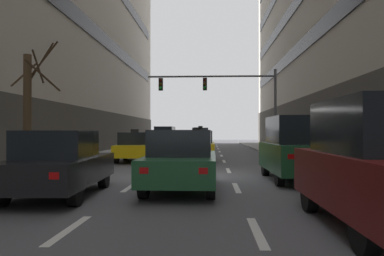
% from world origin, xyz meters
% --- Properties ---
extents(ground_plane, '(120.00, 120.00, 0.00)m').
position_xyz_m(ground_plane, '(0.00, 0.00, 0.00)').
color(ground_plane, '#515156').
extents(sidewalk_left, '(2.92, 80.00, 0.14)m').
position_xyz_m(sidewalk_left, '(-6.27, 0.00, 0.07)').
color(sidewalk_left, gray).
rests_on(sidewalk_left, ground).
extents(sidewalk_right, '(2.92, 80.00, 0.14)m').
position_xyz_m(sidewalk_right, '(6.27, 0.00, 0.07)').
color(sidewalk_right, gray).
rests_on(sidewalk_right, ground).
extents(lane_stripe_l1_s2, '(0.16, 2.00, 0.01)m').
position_xyz_m(lane_stripe_l1_s2, '(-1.60, -8.00, 0.00)').
color(lane_stripe_l1_s2, silver).
rests_on(lane_stripe_l1_s2, ground).
extents(lane_stripe_l1_s3, '(0.16, 2.00, 0.01)m').
position_xyz_m(lane_stripe_l1_s3, '(-1.60, -3.00, 0.00)').
color(lane_stripe_l1_s3, silver).
rests_on(lane_stripe_l1_s3, ground).
extents(lane_stripe_l1_s4, '(0.16, 2.00, 0.01)m').
position_xyz_m(lane_stripe_l1_s4, '(-1.60, 2.00, 0.00)').
color(lane_stripe_l1_s4, silver).
rests_on(lane_stripe_l1_s4, ground).
extents(lane_stripe_l1_s5, '(0.16, 2.00, 0.01)m').
position_xyz_m(lane_stripe_l1_s5, '(-1.60, 7.00, 0.00)').
color(lane_stripe_l1_s5, silver).
rests_on(lane_stripe_l1_s5, ground).
extents(lane_stripe_l1_s6, '(0.16, 2.00, 0.01)m').
position_xyz_m(lane_stripe_l1_s6, '(-1.60, 12.00, 0.00)').
color(lane_stripe_l1_s6, silver).
rests_on(lane_stripe_l1_s6, ground).
extents(lane_stripe_l1_s7, '(0.16, 2.00, 0.01)m').
position_xyz_m(lane_stripe_l1_s7, '(-1.60, 17.00, 0.00)').
color(lane_stripe_l1_s7, silver).
rests_on(lane_stripe_l1_s7, ground).
extents(lane_stripe_l1_s8, '(0.16, 2.00, 0.01)m').
position_xyz_m(lane_stripe_l1_s8, '(-1.60, 22.00, 0.00)').
color(lane_stripe_l1_s8, silver).
rests_on(lane_stripe_l1_s8, ground).
extents(lane_stripe_l1_s9, '(0.16, 2.00, 0.01)m').
position_xyz_m(lane_stripe_l1_s9, '(-1.60, 27.00, 0.00)').
color(lane_stripe_l1_s9, silver).
rests_on(lane_stripe_l1_s9, ground).
extents(lane_stripe_l1_s10, '(0.16, 2.00, 0.01)m').
position_xyz_m(lane_stripe_l1_s10, '(-1.60, 32.00, 0.00)').
color(lane_stripe_l1_s10, silver).
rests_on(lane_stripe_l1_s10, ground).
extents(lane_stripe_l2_s2, '(0.16, 2.00, 0.01)m').
position_xyz_m(lane_stripe_l2_s2, '(1.60, -8.00, 0.00)').
color(lane_stripe_l2_s2, silver).
rests_on(lane_stripe_l2_s2, ground).
extents(lane_stripe_l2_s3, '(0.16, 2.00, 0.01)m').
position_xyz_m(lane_stripe_l2_s3, '(1.60, -3.00, 0.00)').
color(lane_stripe_l2_s3, silver).
rests_on(lane_stripe_l2_s3, ground).
extents(lane_stripe_l2_s4, '(0.16, 2.00, 0.01)m').
position_xyz_m(lane_stripe_l2_s4, '(1.60, 2.00, 0.00)').
color(lane_stripe_l2_s4, silver).
rests_on(lane_stripe_l2_s4, ground).
extents(lane_stripe_l2_s5, '(0.16, 2.00, 0.01)m').
position_xyz_m(lane_stripe_l2_s5, '(1.60, 7.00, 0.00)').
color(lane_stripe_l2_s5, silver).
rests_on(lane_stripe_l2_s5, ground).
extents(lane_stripe_l2_s6, '(0.16, 2.00, 0.01)m').
position_xyz_m(lane_stripe_l2_s6, '(1.60, 12.00, 0.00)').
color(lane_stripe_l2_s6, silver).
rests_on(lane_stripe_l2_s6, ground).
extents(lane_stripe_l2_s7, '(0.16, 2.00, 0.01)m').
position_xyz_m(lane_stripe_l2_s7, '(1.60, 17.00, 0.00)').
color(lane_stripe_l2_s7, silver).
rests_on(lane_stripe_l2_s7, ground).
extents(lane_stripe_l2_s8, '(0.16, 2.00, 0.01)m').
position_xyz_m(lane_stripe_l2_s8, '(1.60, 22.00, 0.00)').
color(lane_stripe_l2_s8, silver).
rests_on(lane_stripe_l2_s8, ground).
extents(lane_stripe_l2_s9, '(0.16, 2.00, 0.01)m').
position_xyz_m(lane_stripe_l2_s9, '(1.60, 27.00, 0.00)').
color(lane_stripe_l2_s9, silver).
rests_on(lane_stripe_l2_s9, ground).
extents(lane_stripe_l2_s10, '(0.16, 2.00, 0.01)m').
position_xyz_m(lane_stripe_l2_s10, '(1.60, 32.00, 0.00)').
color(lane_stripe_l2_s10, silver).
rests_on(lane_stripe_l2_s10, ground).
extents(taxi_driving_0, '(1.95, 4.60, 1.91)m').
position_xyz_m(taxi_driving_0, '(0.12, 7.64, 0.85)').
color(taxi_driving_0, black).
rests_on(taxi_driving_0, ground).
extents(car_driving_1, '(1.89, 4.34, 1.62)m').
position_xyz_m(car_driving_1, '(-3.11, 13.05, 0.80)').
color(car_driving_1, black).
rests_on(car_driving_1, ground).
extents(car_driving_2, '(1.95, 4.61, 1.72)m').
position_xyz_m(car_driving_2, '(0.01, -3.62, 0.85)').
color(car_driving_2, black).
rests_on(car_driving_2, ground).
extents(car_driving_3, '(2.12, 4.63, 1.71)m').
position_xyz_m(car_driving_3, '(-3.10, -4.71, 0.84)').
color(car_driving_3, black).
rests_on(car_driving_3, ground).
extents(taxi_driving_4, '(1.75, 4.17, 2.19)m').
position_xyz_m(taxi_driving_4, '(-0.11, 22.89, 1.01)').
color(taxi_driving_4, black).
rests_on(taxi_driving_4, ground).
extents(car_driving_5, '(1.94, 4.39, 2.10)m').
position_xyz_m(car_driving_5, '(-3.25, 19.98, 1.05)').
color(car_driving_5, black).
rests_on(car_driving_5, ground).
extents(taxi_driving_6, '(2.01, 4.40, 1.80)m').
position_xyz_m(taxi_driving_6, '(-3.33, 6.56, 0.80)').
color(taxi_driving_6, black).
rests_on(taxi_driving_6, ground).
extents(car_parked_0, '(1.95, 4.65, 2.25)m').
position_xyz_m(car_parked_0, '(3.76, -7.74, 1.12)').
color(car_parked_0, black).
rests_on(car_parked_0, ground).
extents(car_parked_1, '(1.95, 4.56, 2.20)m').
position_xyz_m(car_parked_1, '(3.76, -1.20, 1.09)').
color(car_parked_1, black).
rests_on(car_parked_1, ground).
extents(traffic_signal_0, '(8.70, 0.35, 5.72)m').
position_xyz_m(traffic_signal_0, '(2.06, 11.45, 4.26)').
color(traffic_signal_0, '#4C4C51').
rests_on(traffic_signal_0, sidewalk_right).
extents(street_tree_1, '(1.78, 2.12, 4.99)m').
position_xyz_m(street_tree_1, '(-5.95, -0.52, 2.52)').
color(street_tree_1, '#4C3823').
rests_on(street_tree_1, sidewalk_left).
extents(pedestrian_0, '(0.26, 0.52, 1.73)m').
position_xyz_m(pedestrian_0, '(6.57, 3.62, 1.14)').
color(pedestrian_0, brown).
rests_on(pedestrian_0, sidewalk_right).
extents(pedestrian_1, '(0.39, 0.41, 1.49)m').
position_xyz_m(pedestrian_1, '(6.91, 0.53, 0.99)').
color(pedestrian_1, black).
rests_on(pedestrian_1, sidewalk_right).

